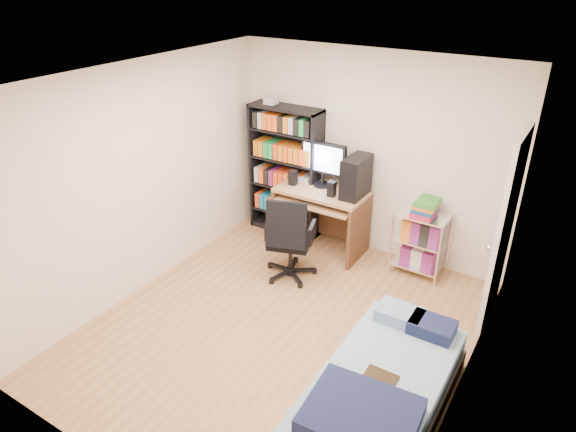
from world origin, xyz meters
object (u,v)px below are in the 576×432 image
Objects in this scene: bed at (380,393)px; office_chair at (290,252)px; media_shelf at (286,170)px; computer_desk at (332,196)px.

office_chair is at bearing 141.41° from bed.
office_chair is at bearing -55.68° from media_shelf.
computer_desk is 0.94m from office_chair.
computer_desk reaches higher than office_chair.
bed is at bearing -57.15° from office_chair.
computer_desk is at bearing -10.75° from media_shelf.
media_shelf reaches higher than bed.
computer_desk is at bearing 64.99° from office_chair.
computer_desk is 0.75× the size of bed.
media_shelf reaches higher than computer_desk.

